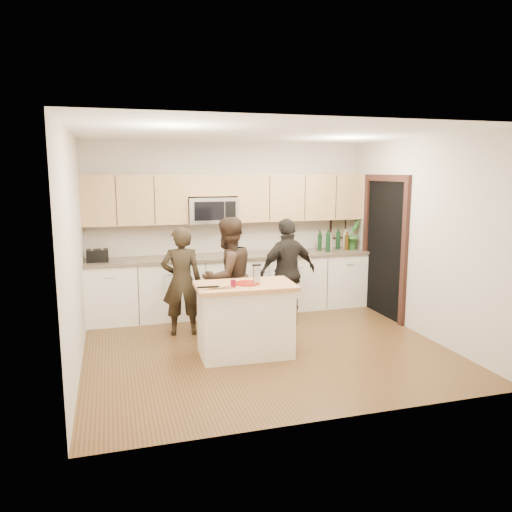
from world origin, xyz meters
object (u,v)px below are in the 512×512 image
object	(u,v)px
toaster	(98,256)
woman_center	(228,277)
woman_right	(288,272)
woman_left	(182,281)
island	(245,319)

from	to	relation	value
toaster	woman_center	bearing A→B (deg)	-32.54
woman_center	woman_right	distance (m)	0.99
woman_left	woman_center	size ratio (longest dim) A/B	0.92
island	woman_center	distance (m)	0.85
woman_left	woman_right	distance (m)	1.55
toaster	woman_left	xyz separation A→B (m)	(1.11, -0.85, -0.27)
island	toaster	distance (m)	2.61
woman_left	island	bearing A→B (deg)	127.90
woman_left	woman_center	xyz separation A→B (m)	(0.60, -0.24, 0.07)
toaster	woman_right	size ratio (longest dim) A/B	0.19
woman_left	woman_center	world-z (taller)	woman_center
woman_right	woman_left	bearing A→B (deg)	-11.51
island	woman_right	world-z (taller)	woman_right
woman_center	woman_right	world-z (taller)	woman_center
island	woman_left	distance (m)	1.23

